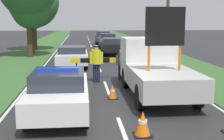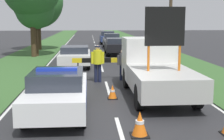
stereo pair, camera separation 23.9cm
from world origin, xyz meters
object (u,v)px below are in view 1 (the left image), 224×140
object	(u,v)px
police_officer	(96,60)
queued_car_hatch_blue	(103,37)
work_truck	(154,67)
traffic_cone_near_police	(143,124)
road_barrier	(100,62)
pedestrian_civilian	(121,62)
traffic_cone_centre_front	(145,69)
roadside_tree_near_right	(33,1)
roadside_tree_near_left	(31,9)
queued_car_van_white	(72,56)
queued_car_suv_grey	(107,41)
queued_car_sedan_black	(113,46)
police_car	(59,92)
traffic_cone_near_truck	(113,92)
utility_pole	(168,9)

from	to	relation	value
police_officer	queued_car_hatch_blue	bearing A→B (deg)	-76.76
work_truck	traffic_cone_near_police	xyz separation A→B (m)	(-1.37, -4.58, -0.78)
road_barrier	traffic_cone_near_police	distance (m)	8.11
pedestrian_civilian	traffic_cone_centre_front	bearing A→B (deg)	34.07
queued_car_hatch_blue	roadside_tree_near_right	world-z (taller)	roadside_tree_near_right
police_officer	queued_car_hatch_blue	xyz separation A→B (m)	(2.00, 24.60, -0.26)
work_truck	roadside_tree_near_left	size ratio (longest dim) A/B	0.99
queued_car_van_white	queued_car_suv_grey	xyz separation A→B (m)	(3.38, 13.04, 0.10)
queued_car_suv_grey	queued_car_hatch_blue	bearing A→B (deg)	-89.35
traffic_cone_centre_front	pedestrian_civilian	bearing A→B (deg)	-135.62
traffic_cone_near_police	queued_car_van_white	size ratio (longest dim) A/B	0.15
queued_car_sedan_black	queued_car_hatch_blue	xyz separation A→B (m)	(-0.01, 12.59, 0.03)
police_car	work_truck	distance (m)	4.42
queued_car_suv_grey	queued_car_hatch_blue	size ratio (longest dim) A/B	0.97
road_barrier	queued_car_hatch_blue	size ratio (longest dim) A/B	0.74
work_truck	traffic_cone_near_truck	xyz separation A→B (m)	(-1.78, -0.63, -0.84)
police_car	roadside_tree_near_right	distance (m)	22.66
police_car	roadside_tree_near_left	distance (m)	17.08
roadside_tree_near_left	pedestrian_civilian	bearing A→B (deg)	-61.11
traffic_cone_near_police	roadside_tree_near_left	size ratio (longest dim) A/B	0.12
traffic_cone_near_truck	queued_car_van_white	xyz separation A→B (m)	(-1.78, 8.70, 0.44)
police_car	queued_car_van_white	distance (m)	10.47
road_barrier	queued_car_van_white	distance (m)	4.85
queued_car_hatch_blue	work_truck	bearing A→B (deg)	90.51
traffic_cone_centre_front	traffic_cone_near_truck	size ratio (longest dim) A/B	1.13
queued_car_sedan_black	queued_car_hatch_blue	world-z (taller)	queued_car_hatch_blue
queued_car_suv_grey	police_car	bearing A→B (deg)	81.48
traffic_cone_near_police	traffic_cone_near_truck	xyz separation A→B (m)	(-0.40, 3.96, -0.06)
queued_car_sedan_black	utility_pole	world-z (taller)	utility_pole
traffic_cone_near_truck	work_truck	bearing A→B (deg)	19.41
road_barrier	utility_pole	size ratio (longest dim) A/B	0.42
road_barrier	queued_car_suv_grey	bearing A→B (deg)	84.04
queued_car_van_white	roadside_tree_near_left	size ratio (longest dim) A/B	0.80
roadside_tree_near_left	roadside_tree_near_right	bearing A→B (deg)	96.09
work_truck	queued_car_hatch_blue	distance (m)	27.30
pedestrian_civilian	traffic_cone_near_truck	bearing A→B (deg)	-112.53
police_car	roadside_tree_near_left	world-z (taller)	roadside_tree_near_left
traffic_cone_near_police	roadside_tree_near_right	distance (m)	25.33
traffic_cone_near_truck	roadside_tree_near_right	world-z (taller)	roadside_tree_near_right
queued_car_hatch_blue	queued_car_suv_grey	bearing A→B (deg)	90.65
traffic_cone_near_police	police_officer	bearing A→B (deg)	96.82
traffic_cone_near_truck	traffic_cone_centre_front	bearing A→B (deg)	66.02
work_truck	traffic_cone_near_police	world-z (taller)	work_truck
police_officer	traffic_cone_near_police	distance (m)	7.36
queued_car_suv_grey	pedestrian_civilian	bearing A→B (deg)	87.46
queued_car_van_white	queued_car_sedan_black	xyz separation A→B (m)	(3.32, 6.62, 0.08)
road_barrier	queued_car_hatch_blue	distance (m)	23.88
traffic_cone_near_police	road_barrier	bearing A→B (deg)	94.65
road_barrier	queued_car_sedan_black	size ratio (longest dim) A/B	0.69
queued_car_sedan_black	roadside_tree_near_right	size ratio (longest dim) A/B	0.58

